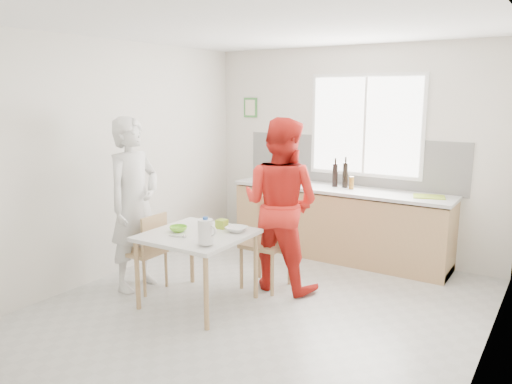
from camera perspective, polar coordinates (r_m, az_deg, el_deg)
ground at (r=5.05m, az=0.20°, el=-13.38°), size 4.50×4.50×0.00m
room_shell at (r=4.62m, az=0.21°, el=5.52°), size 4.50×4.50×4.50m
window at (r=6.52m, az=12.40°, el=7.41°), size 1.50×0.06×1.30m
backsplash at (r=6.65m, az=10.66°, el=3.44°), size 3.00×0.02×0.65m
picture_frame at (r=7.31m, az=-0.64°, el=9.62°), size 0.22×0.03×0.28m
kitchen_counter at (r=6.55m, az=9.41°, el=-3.85°), size 2.84×0.64×1.37m
dining_table at (r=5.02m, az=-6.71°, el=-5.53°), size 0.98×0.98×0.74m
chair_left at (r=5.51m, az=-12.31°, el=-6.32°), size 0.40×0.40×0.85m
chair_far at (r=5.52m, az=1.52°, el=-5.25°), size 0.46×0.46×0.98m
person_white at (r=5.51m, az=-13.75°, el=-1.37°), size 0.46×0.69×1.87m
person_red at (r=5.36m, az=2.83°, el=-1.43°), size 0.92×0.72×1.86m
bowl_green at (r=5.08m, az=-8.87°, el=-4.18°), size 0.18×0.18×0.06m
bowl_white at (r=5.01m, az=-2.26°, el=-4.27°), size 0.21×0.21×0.05m
milk_jug at (r=4.56m, az=-5.75°, el=-4.50°), size 0.19×0.14×0.25m
green_box at (r=5.14m, az=-3.93°, el=-3.67°), size 0.10×0.10×0.09m
spoon at (r=4.88m, az=-9.08°, el=-5.02°), size 0.15×0.07×0.01m
cutting_board at (r=6.12m, az=19.17°, el=-0.50°), size 0.41×0.34×0.01m
wine_bottle_a at (r=6.45m, az=10.17°, el=1.91°), size 0.07×0.07×0.32m
wine_bottle_b at (r=6.49m, az=9.03°, el=1.92°), size 0.07×0.07×0.30m
jar_amber at (r=6.37m, az=10.85°, el=1.04°), size 0.06×0.06×0.16m
soap_bottle at (r=6.78m, az=4.27°, el=2.04°), size 0.12×0.12×0.21m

